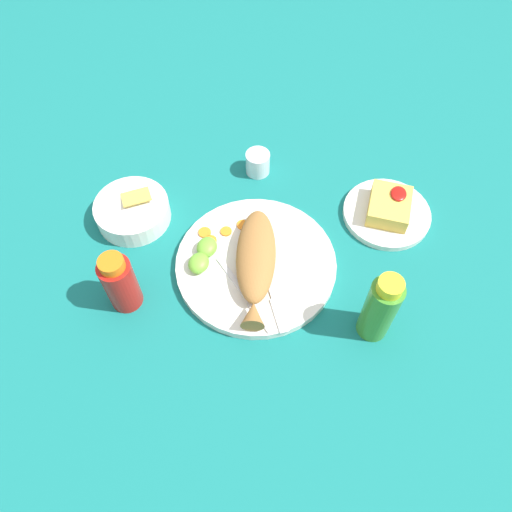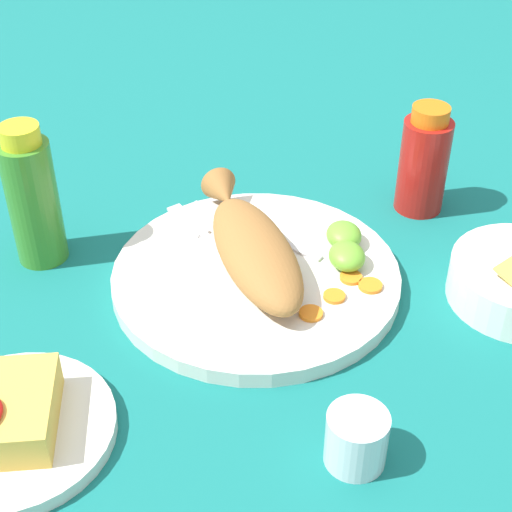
% 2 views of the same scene
% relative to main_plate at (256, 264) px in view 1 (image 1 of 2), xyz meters
% --- Properties ---
extents(ground_plane, '(4.00, 4.00, 0.00)m').
position_rel_main_plate_xyz_m(ground_plane, '(0.00, 0.00, -0.01)').
color(ground_plane, '#146B66').
extents(main_plate, '(0.31, 0.31, 0.02)m').
position_rel_main_plate_xyz_m(main_plate, '(0.00, 0.00, 0.00)').
color(main_plate, silver).
rests_on(main_plate, ground_plane).
extents(fried_fish, '(0.26, 0.12, 0.05)m').
position_rel_main_plate_xyz_m(fried_fish, '(-0.01, -0.00, 0.03)').
color(fried_fish, '#996633').
rests_on(fried_fish, main_plate).
extents(fork_near, '(0.17, 0.10, 0.00)m').
position_rel_main_plate_xyz_m(fork_near, '(-0.06, -0.05, 0.01)').
color(fork_near, silver).
rests_on(fork_near, main_plate).
extents(fork_far, '(0.13, 0.15, 0.00)m').
position_rel_main_plate_xyz_m(fork_far, '(-0.08, -0.01, 0.01)').
color(fork_far, silver).
rests_on(fork_far, main_plate).
extents(carrot_slice_near, '(0.02, 0.02, 0.00)m').
position_rel_main_plate_xyz_m(carrot_slice_near, '(0.08, 0.05, 0.01)').
color(carrot_slice_near, orange).
rests_on(carrot_slice_near, main_plate).
extents(carrot_slice_mid, '(0.02, 0.02, 0.00)m').
position_rel_main_plate_xyz_m(carrot_slice_mid, '(0.05, 0.08, 0.01)').
color(carrot_slice_mid, orange).
rests_on(carrot_slice_mid, main_plate).
extents(carrot_slice_far, '(0.03, 0.03, 0.00)m').
position_rel_main_plate_xyz_m(carrot_slice_far, '(0.04, 0.12, 0.01)').
color(carrot_slice_far, orange).
rests_on(carrot_slice_far, main_plate).
extents(carrot_slice_extra, '(0.02, 0.02, 0.00)m').
position_rel_main_plate_xyz_m(carrot_slice_extra, '(0.02, 0.10, 0.01)').
color(carrot_slice_extra, orange).
rests_on(carrot_slice_extra, main_plate).
extents(lime_wedge_main, '(0.05, 0.04, 0.03)m').
position_rel_main_plate_xyz_m(lime_wedge_main, '(-0.00, 0.10, 0.02)').
color(lime_wedge_main, '#6BB233').
rests_on(lime_wedge_main, main_plate).
extents(lime_wedge_side, '(0.05, 0.04, 0.03)m').
position_rel_main_plate_xyz_m(lime_wedge_side, '(-0.04, 0.10, 0.02)').
color(lime_wedge_side, '#6BB233').
rests_on(lime_wedge_side, main_plate).
extents(hot_sauce_bottle_red, '(0.06, 0.06, 0.14)m').
position_rel_main_plate_xyz_m(hot_sauce_bottle_red, '(-0.13, 0.22, 0.06)').
color(hot_sauce_bottle_red, '#B21914').
rests_on(hot_sauce_bottle_red, ground_plane).
extents(hot_sauce_bottle_green, '(0.06, 0.06, 0.17)m').
position_rel_main_plate_xyz_m(hot_sauce_bottle_green, '(-0.07, -0.24, 0.07)').
color(hot_sauce_bottle_green, '#3D8428').
rests_on(hot_sauce_bottle_green, ground_plane).
extents(salt_cup, '(0.05, 0.05, 0.05)m').
position_rel_main_plate_xyz_m(salt_cup, '(0.24, 0.06, 0.01)').
color(salt_cup, silver).
rests_on(salt_cup, ground_plane).
extents(side_plate_fries, '(0.18, 0.18, 0.01)m').
position_rel_main_plate_xyz_m(side_plate_fries, '(0.19, -0.23, -0.00)').
color(side_plate_fries, silver).
rests_on(side_plate_fries, ground_plane).
extents(fries_pile, '(0.10, 0.08, 0.04)m').
position_rel_main_plate_xyz_m(fries_pile, '(0.19, -0.23, 0.02)').
color(fries_pile, gold).
rests_on(fries_pile, side_plate_fries).
extents(guacamole_bowl, '(0.15, 0.15, 0.06)m').
position_rel_main_plate_xyz_m(guacamole_bowl, '(0.05, 0.28, 0.02)').
color(guacamole_bowl, white).
rests_on(guacamole_bowl, ground_plane).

